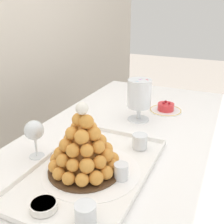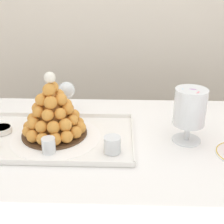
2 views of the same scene
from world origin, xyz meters
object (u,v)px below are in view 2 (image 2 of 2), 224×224
Objects in this scene: croquembouche at (53,113)px; macaron_goblet at (190,108)px; serving_tray at (56,137)px; wine_glass at (67,91)px; dessert_cup_mid_left at (49,146)px; creme_brulee_ramekin at (2,129)px; dessert_cup_centre at (112,145)px.

croquembouche reaches higher than macaron_goblet.
macaron_goblet is at bearing 0.17° from serving_tray.
croquembouche is 1.69× the size of wine_glass.
croquembouche is 0.53m from macaron_goblet.
serving_tray is 0.53m from macaron_goblet.
wine_glass reaches higher than dessert_cup_mid_left.
croquembouche is 4.60× the size of dessert_cup_mid_left.
creme_brulee_ramekin is 0.52× the size of wine_glass.
dessert_cup_mid_left is at bearing -32.86° from creme_brulee_ramekin.
dessert_cup_mid_left is at bearing -90.95° from wine_glass.
wine_glass is (0.01, 0.36, 0.08)m from dessert_cup_mid_left.
macaron_goblet is 0.57m from wine_glass.
dessert_cup_centre is at bearing -57.69° from wine_glass.
wine_glass reaches higher than serving_tray.
macaron_goblet reaches higher than dessert_cup_mid_left.
dessert_cup_mid_left reaches higher than creme_brulee_ramekin.
serving_tray is at bearing -65.30° from croquembouche.
croquembouche is at bearing 114.70° from serving_tray.
macaron_goblet is (0.52, 0.12, 0.11)m from dessert_cup_mid_left.
dessert_cup_centre reaches higher than dessert_cup_mid_left.
wine_glass is (0.24, 0.22, 0.09)m from creme_brulee_ramekin.
macaron_goblet is (0.75, -0.03, 0.12)m from creme_brulee_ramekin.
dessert_cup_mid_left is (-0.00, -0.12, 0.03)m from serving_tray.
wine_glass is (-0.22, 0.35, 0.08)m from dessert_cup_centre.
dessert_cup_mid_left is at bearing -90.68° from serving_tray.
croquembouche is 3.24× the size of creme_brulee_ramekin.
wine_glass is (-0.51, 0.25, -0.03)m from macaron_goblet.
dessert_cup_centre is (0.23, 0.01, 0.00)m from dessert_cup_mid_left.
serving_tray is at bearing -91.08° from wine_glass.
creme_brulee_ramekin is at bearing 163.42° from dessert_cup_centre.
croquembouche reaches higher than dessert_cup_mid_left.
dessert_cup_centre is at bearing -27.82° from croquembouche.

